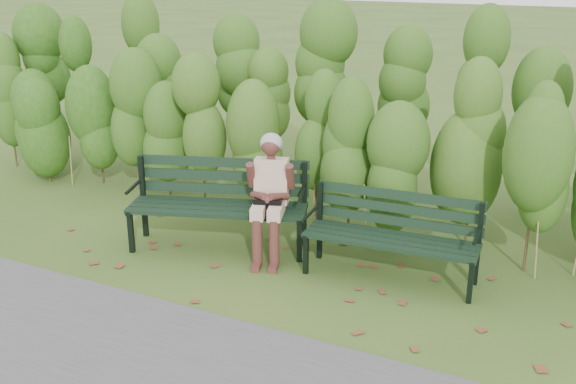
% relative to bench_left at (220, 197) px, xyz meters
% --- Properties ---
extents(ground, '(80.00, 80.00, 0.00)m').
position_rel_bench_left_xyz_m(ground, '(0.83, -0.39, -0.55)').
color(ground, '#34521F').
extents(hedge_band, '(11.04, 1.67, 2.42)m').
position_rel_bench_left_xyz_m(hedge_band, '(0.83, 1.47, 0.71)').
color(hedge_band, '#47381E').
rests_on(hedge_band, ground).
extents(leaf_litter, '(5.04, 2.03, 0.01)m').
position_rel_bench_left_xyz_m(leaf_litter, '(0.97, -0.53, -0.55)').
color(leaf_litter, brown).
rests_on(leaf_litter, ground).
extents(bench_left, '(1.97, 1.18, 0.94)m').
position_rel_bench_left_xyz_m(bench_left, '(0.00, 0.00, 0.00)').
color(bench_left, black).
rests_on(bench_left, ground).
extents(bench_right, '(1.69, 0.65, 0.83)m').
position_rel_bench_left_xyz_m(bench_right, '(1.90, 0.10, -0.06)').
color(bench_right, black).
rests_on(bench_right, ground).
extents(seated_woman, '(0.55, 0.77, 1.29)m').
position_rel_bench_left_xyz_m(seated_woman, '(0.60, 0.01, 0.18)').
color(seated_woman, beige).
rests_on(seated_woman, ground).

